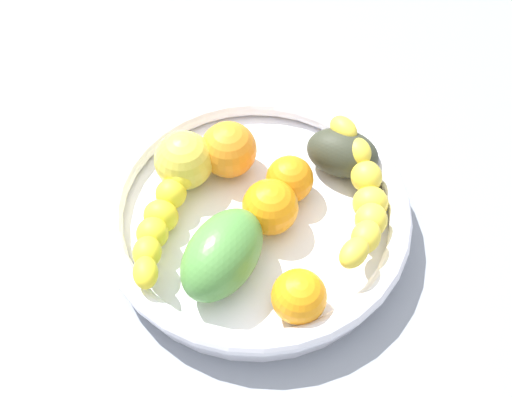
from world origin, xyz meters
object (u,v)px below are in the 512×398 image
(orange_front, at_px, (229,150))
(mango_green, at_px, (222,254))
(orange_mid_left, at_px, (270,207))
(orange_rear, at_px, (290,179))
(apple_yellow, at_px, (184,160))
(avocado_dark, at_px, (342,153))
(fruit_bowl, at_px, (256,214))
(banana_draped_left, at_px, (363,195))
(banana_draped_right, at_px, (165,212))
(orange_mid_right, at_px, (299,297))

(orange_front, height_order, mango_green, mango_green)
(orange_mid_left, height_order, orange_rear, orange_mid_left)
(apple_yellow, relative_size, avocado_dark, 0.80)
(apple_yellow, bearing_deg, mango_green, -49.05)
(fruit_bowl, bearing_deg, mango_green, -94.93)
(banana_draped_left, xyz_separation_m, orange_mid_left, (-0.09, -0.05, -0.00))
(orange_mid_left, height_order, mango_green, mango_green)
(banana_draped_left, height_order, banana_draped_right, banana_draped_left)
(fruit_bowl, xyz_separation_m, mango_green, (-0.01, -0.08, 0.03))
(banana_draped_right, height_order, orange_rear, orange_rear)
(banana_draped_right, xyz_separation_m, apple_yellow, (-0.01, 0.07, 0.01))
(fruit_bowl, distance_m, banana_draped_left, 0.12)
(orange_front, relative_size, avocado_dark, 0.78)
(orange_mid_left, bearing_deg, apple_yellow, 167.19)
(orange_front, xyz_separation_m, orange_mid_left, (0.07, -0.06, -0.00))
(orange_front, distance_m, orange_mid_right, 0.20)
(banana_draped_right, distance_m, orange_rear, 0.14)
(fruit_bowl, distance_m, avocado_dark, 0.12)
(orange_front, relative_size, orange_rear, 1.22)
(banana_draped_left, relative_size, mango_green, 1.79)
(apple_yellow, height_order, mango_green, mango_green)
(orange_mid_right, height_order, avocado_dark, same)
(fruit_bowl, xyz_separation_m, orange_rear, (0.03, 0.04, 0.03))
(orange_mid_right, xyz_separation_m, avocado_dark, (-0.01, 0.19, -0.00))
(banana_draped_right, relative_size, mango_green, 1.81)
(apple_yellow, bearing_deg, banana_draped_right, -83.16)
(banana_draped_right, height_order, apple_yellow, apple_yellow)
(orange_mid_right, distance_m, apple_yellow, 0.21)
(orange_mid_right, bearing_deg, avocado_dark, 92.70)
(orange_rear, bearing_deg, mango_green, -104.81)
(orange_rear, height_order, avocado_dark, avocado_dark)
(orange_mid_left, height_order, apple_yellow, apple_yellow)
(orange_mid_left, relative_size, mango_green, 0.55)
(banana_draped_right, xyz_separation_m, orange_rear, (0.11, 0.09, -0.00))
(orange_mid_right, bearing_deg, banana_draped_right, 164.49)
(fruit_bowl, distance_m, orange_mid_right, 0.13)
(banana_draped_left, relative_size, orange_front, 3.04)
(orange_mid_left, xyz_separation_m, orange_mid_right, (0.06, -0.09, -0.00))
(banana_draped_right, bearing_deg, apple_yellow, 96.84)
(fruit_bowl, distance_m, orange_rear, 0.05)
(orange_mid_left, xyz_separation_m, apple_yellow, (-0.11, 0.03, 0.00))
(banana_draped_left, bearing_deg, banana_draped_right, -154.87)
(orange_rear, bearing_deg, banana_draped_right, -140.90)
(orange_front, bearing_deg, mango_green, -70.93)
(orange_front, bearing_deg, banana_draped_right, -107.67)
(banana_draped_left, distance_m, orange_mid_left, 0.10)
(fruit_bowl, bearing_deg, banana_draped_right, -150.16)
(avocado_dark, xyz_separation_m, mango_green, (-0.08, -0.18, 0.01))
(banana_draped_right, distance_m, orange_mid_right, 0.17)
(orange_front, bearing_deg, banana_draped_left, -4.02)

